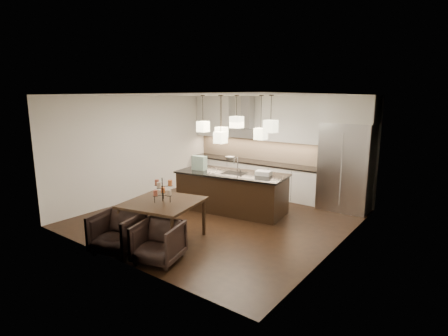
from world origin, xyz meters
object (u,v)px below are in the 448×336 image
Objects in this scene: armchair_left at (118,232)px; armchair_right at (158,242)px; refrigerator at (346,167)px; island_body at (232,192)px; dining_table at (164,221)px.

armchair_left is 1.08× the size of armchair_right.
refrigerator reaches higher than island_body.
island_body is 3.45× the size of armchair_right.
armchair_right is at bearing -3.43° from armchair_left.
refrigerator reaches higher than armchair_right.
refrigerator reaches higher than armchair_left.
refrigerator is 5.52m from armchair_left.
armchair_left is at bearing -102.94° from island_body.
refrigerator is at bearing 47.88° from armchair_left.
refrigerator is at bearing 29.98° from island_body.
armchair_right is at bearing -61.36° from dining_table.
armchair_right is (-1.59, -4.72, -0.73)m from refrigerator.
island_body is (-2.19, -1.74, -0.62)m from refrigerator.
armchair_right is (0.85, 0.18, -0.03)m from armchair_left.
refrigerator is 2.87× the size of armchair_right.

